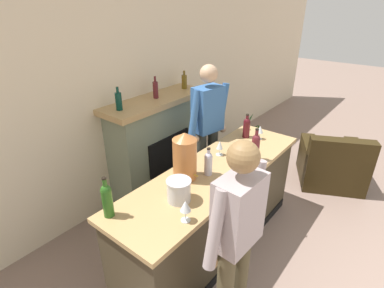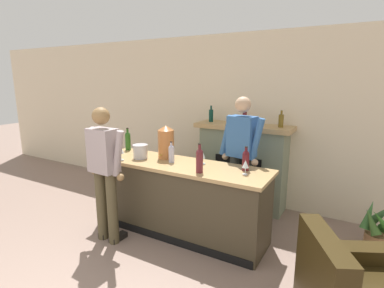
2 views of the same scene
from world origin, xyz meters
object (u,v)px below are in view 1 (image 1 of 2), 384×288
(wine_glass_back_row, at_px, (220,145))
(copper_dispenser, at_px, (185,156))
(potted_plant_corner, at_px, (251,134))
(person_bartender, at_px, (208,131))
(fireplace_stone, at_px, (157,145))
(wine_glass_front_left, at_px, (260,130))
(person_customer, at_px, (236,239))
(wine_bottle_rose_blush, at_px, (107,199))
(wine_bottle_port_short, at_px, (247,127))
(wine_glass_front_right, at_px, (186,206))
(ice_bucket_steel, at_px, (179,190))
(wine_bottle_merlot_tall, at_px, (255,146))
(armchair_black, at_px, (332,166))
(wine_bottle_chardonnay_pale, at_px, (208,163))

(wine_glass_back_row, bearing_deg, copper_dispenser, 179.69)
(potted_plant_corner, xyz_separation_m, person_bartender, (-1.67, -0.24, 0.71))
(fireplace_stone, relative_size, wine_glass_front_left, 9.52)
(person_customer, bearing_deg, wine_bottle_rose_blush, 114.65)
(wine_bottle_port_short, distance_m, wine_glass_front_right, 1.66)
(person_bartender, bearing_deg, person_customer, -137.62)
(ice_bucket_steel, height_order, wine_glass_front_left, ice_bucket_steel)
(potted_plant_corner, xyz_separation_m, wine_glass_front_right, (-3.07, -1.05, 0.80))
(wine_bottle_merlot_tall, relative_size, wine_glass_back_row, 2.09)
(person_customer, xyz_separation_m, copper_dispenser, (0.38, 0.78, 0.25))
(armchair_black, bearing_deg, wine_glass_back_row, 156.83)
(wine_bottle_merlot_tall, xyz_separation_m, wine_glass_back_row, (-0.14, 0.34, -0.04))
(potted_plant_corner, height_order, wine_glass_back_row, wine_glass_back_row)
(potted_plant_corner, distance_m, wine_bottle_port_short, 1.78)
(wine_bottle_port_short, bearing_deg, potted_plant_corner, 24.41)
(armchair_black, height_order, wine_bottle_merlot_tall, wine_bottle_merlot_tall)
(armchair_black, relative_size, potted_plant_corner, 1.67)
(fireplace_stone, distance_m, wine_bottle_merlot_tall, 1.50)
(armchair_black, distance_m, ice_bucket_steel, 2.87)
(person_customer, distance_m, wine_glass_back_row, 1.23)
(person_bartender, bearing_deg, wine_bottle_port_short, -62.66)
(copper_dispenser, bearing_deg, wine_glass_front_right, -139.69)
(potted_plant_corner, relative_size, person_bartender, 0.37)
(armchair_black, distance_m, wine_bottle_port_short, 1.69)
(wine_glass_back_row, bearing_deg, potted_plant_corner, 18.10)
(wine_bottle_merlot_tall, bearing_deg, wine_bottle_chardonnay_pale, 158.62)
(fireplace_stone, xyz_separation_m, copper_dispenser, (-0.72, -1.09, 0.51))
(person_bartender, distance_m, wine_bottle_port_short, 0.48)
(fireplace_stone, bearing_deg, wine_glass_back_row, -97.75)
(wine_glass_front_left, height_order, wine_glass_front_right, wine_glass_front_right)
(person_bartender, relative_size, wine_bottle_port_short, 6.18)
(fireplace_stone, distance_m, wine_bottle_rose_blush, 1.85)
(fireplace_stone, height_order, wine_glass_front_right, fireplace_stone)
(person_bartender, height_order, wine_glass_front_right, person_bartender)
(wine_bottle_chardonnay_pale, distance_m, wine_glass_back_row, 0.41)
(person_customer, height_order, wine_bottle_chardonnay_pale, person_customer)
(copper_dispenser, bearing_deg, wine_bottle_merlot_tall, -25.93)
(fireplace_stone, height_order, armchair_black, fireplace_stone)
(wine_glass_front_left, bearing_deg, wine_bottle_chardonnay_pale, 179.31)
(armchair_black, distance_m, wine_glass_front_right, 3.00)
(person_customer, bearing_deg, fireplace_stone, 59.63)
(potted_plant_corner, bearing_deg, copper_dispenser, -165.75)
(wine_glass_front_left, bearing_deg, wine_glass_back_row, 166.92)
(wine_bottle_merlot_tall, distance_m, wine_bottle_rose_blush, 1.56)
(fireplace_stone, xyz_separation_m, potted_plant_corner, (1.88, -0.43, -0.38))
(wine_bottle_port_short, height_order, wine_bottle_chardonnay_pale, wine_bottle_port_short)
(wine_glass_back_row, bearing_deg, ice_bucket_steel, -168.11)
(potted_plant_corner, xyz_separation_m, wine_bottle_rose_blush, (-3.39, -0.55, 0.82))
(fireplace_stone, xyz_separation_m, wine_bottle_chardonnay_pale, (-0.54, -1.23, 0.41))
(armchair_black, relative_size, wine_glass_back_row, 6.69)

